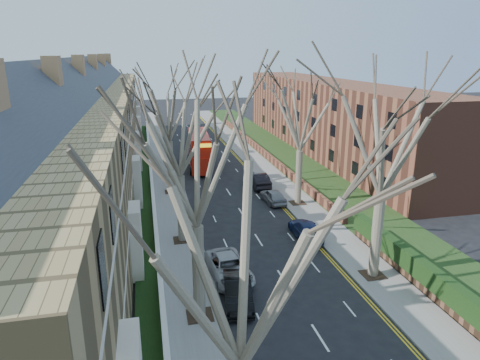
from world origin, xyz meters
TOP-DOWN VIEW (x-y plane):
  - pavement_left at (-6.00, 39.00)m, footprint 3.00×102.00m
  - pavement_right at (6.00, 39.00)m, footprint 3.00×102.00m
  - terrace_left at (-13.65, 31.00)m, footprint 9.70×78.00m
  - flats_right at (17.46, 43.00)m, footprint 13.97×54.00m
  - wall_hedge_right at (7.70, 2.00)m, footprint 0.70×24.00m
  - front_wall_left at (-7.65, 31.00)m, footprint 0.30×78.00m
  - grass_verge_right at (10.50, 39.00)m, footprint 6.00×102.00m
  - tree_left_near at (-5.70, -4.00)m, footprint 9.80×9.80m
  - tree_left_mid at (-5.70, 6.00)m, footprint 10.50×10.50m
  - tree_left_far at (-5.70, 16.00)m, footprint 10.15×10.15m
  - tree_left_dist at (-5.70, 28.00)m, footprint 10.50×10.50m
  - tree_right_mid at (5.70, 8.00)m, footprint 10.50×10.50m
  - tree_right_far at (5.70, 22.00)m, footprint 10.15×10.15m
  - double_decker_bus at (-1.65, 37.34)m, footprint 3.07×10.13m
  - car_left_mid at (-3.38, 7.00)m, footprint 2.08×4.51m
  - car_left_far at (-3.34, 9.89)m, footprint 2.79×5.24m
  - car_right_near at (3.70, 14.71)m, footprint 2.10×4.66m
  - car_right_mid at (3.53, 22.89)m, footprint 1.91×4.07m
  - car_right_far at (3.42, 28.00)m, footprint 1.74×4.76m

SIDE VIEW (x-z plane):
  - pavement_left at x=-6.00m, z-range 0.00..0.12m
  - pavement_right at x=6.00m, z-range 0.00..0.12m
  - grass_verge_right at x=10.50m, z-range 0.12..0.18m
  - front_wall_left at x=-7.65m, z-range 0.12..1.12m
  - car_right_near at x=3.70m, z-range 0.00..1.33m
  - car_right_mid at x=3.53m, z-range 0.00..1.35m
  - car_left_far at x=-3.34m, z-range 0.00..1.40m
  - car_left_mid at x=-3.38m, z-range 0.00..1.43m
  - car_right_far at x=3.42m, z-range 0.00..1.56m
  - wall_hedge_right at x=7.70m, z-range 0.22..2.02m
  - double_decker_bus at x=-1.65m, z-range -0.04..4.17m
  - flats_right at x=17.46m, z-range -0.02..9.98m
  - terrace_left at x=-13.65m, z-range -1.27..12.33m
  - tree_left_near at x=-5.70m, z-range 2.06..15.79m
  - tree_left_far at x=-5.70m, z-range 2.13..16.35m
  - tree_right_far at x=5.70m, z-range 2.13..16.35m
  - tree_left_mid at x=-5.70m, z-range 2.20..16.91m
  - tree_right_mid at x=5.70m, z-range 2.20..16.91m
  - tree_left_dist at x=-5.70m, z-range 2.20..16.91m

